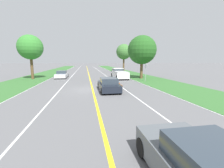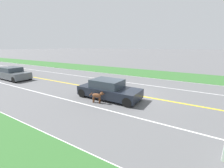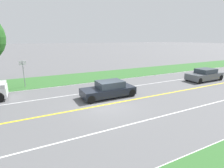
% 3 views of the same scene
% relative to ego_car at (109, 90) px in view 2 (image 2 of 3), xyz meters
% --- Properties ---
extents(ground_plane, '(400.00, 400.00, 0.00)m').
position_rel_ego_car_xyz_m(ground_plane, '(-1.61, 0.95, -0.64)').
color(ground_plane, '#5B5B5E').
extents(centre_divider_line, '(0.18, 160.00, 0.01)m').
position_rel_ego_car_xyz_m(centre_divider_line, '(-1.61, 0.95, -0.64)').
color(centre_divider_line, yellow).
rests_on(centre_divider_line, ground).
extents(lane_edge_line_right, '(0.14, 160.00, 0.01)m').
position_rel_ego_car_xyz_m(lane_edge_line_right, '(5.39, 0.95, -0.64)').
color(lane_edge_line_right, white).
rests_on(lane_edge_line_right, ground).
extents(lane_edge_line_left, '(0.14, 160.00, 0.01)m').
position_rel_ego_car_xyz_m(lane_edge_line_left, '(-8.61, 0.95, -0.64)').
color(lane_edge_line_left, white).
rests_on(lane_edge_line_left, ground).
extents(lane_dash_same_dir, '(0.10, 160.00, 0.01)m').
position_rel_ego_car_xyz_m(lane_dash_same_dir, '(1.89, 0.95, -0.64)').
color(lane_dash_same_dir, white).
rests_on(lane_dash_same_dir, ground).
extents(lane_dash_oncoming, '(0.10, 160.00, 0.01)m').
position_rel_ego_car_xyz_m(lane_dash_oncoming, '(-5.11, 0.95, -0.64)').
color(lane_dash_oncoming, white).
rests_on(lane_dash_oncoming, ground).
extents(grass_verge_left, '(6.00, 160.00, 0.03)m').
position_rel_ego_car_xyz_m(grass_verge_left, '(-11.61, 0.95, -0.63)').
color(grass_verge_left, '#33662D').
rests_on(grass_verge_left, ground).
extents(ego_car, '(1.94, 4.56, 1.38)m').
position_rel_ego_car_xyz_m(ego_car, '(0.00, 0.00, 0.00)').
color(ego_car, black).
rests_on(ego_car, ground).
extents(dog, '(0.37, 1.13, 0.83)m').
position_rel_ego_car_xyz_m(dog, '(1.23, -0.10, -0.12)').
color(dog, brown).
rests_on(dog, ground).
extents(car_trailing_near, '(1.92, 4.56, 1.40)m').
position_rel_ego_car_xyz_m(car_trailing_near, '(0.29, -12.89, 0.01)').
color(car_trailing_near, '#51565B').
rests_on(car_trailing_near, ground).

